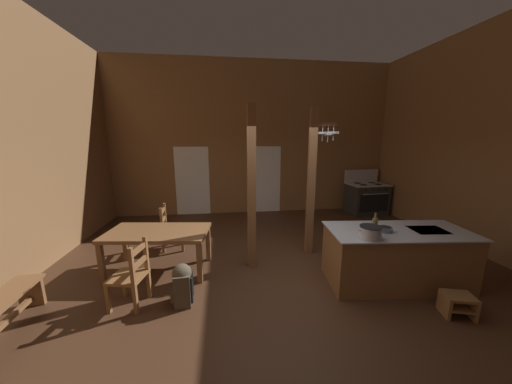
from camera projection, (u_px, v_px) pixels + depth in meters
The scene contains 16 objects.
ground_plane at pixel (283, 282), 4.30m from camera, with size 9.08×8.81×0.10m, color #422819.
wall_back at pixel (253, 139), 7.77m from camera, with size 9.08×0.14×4.52m, color brown.
glazed_door_back_left at pixel (193, 181), 7.73m from camera, with size 1.00×0.01×2.05m, color white.
glazed_panel_back_right at pixel (267, 180), 8.01m from camera, with size 0.84×0.01×2.05m, color white.
kitchen_island at pixel (395, 257), 4.10m from camera, with size 2.24×1.16×0.90m.
stove_range at pixel (366, 198), 7.93m from camera, with size 1.20×0.90×1.32m.
support_post_with_pot_rack at pixel (313, 177), 5.00m from camera, with size 0.56×0.27×2.87m.
support_post_center at pixel (252, 189), 4.47m from camera, with size 0.14×0.14×2.87m.
step_stool at pixel (458, 303), 3.38m from camera, with size 0.42×0.37×0.30m.
dining_table at pixel (158, 236), 4.45m from camera, with size 1.80×1.10×0.74m.
ladderback_chair_near_window at pixel (171, 228), 5.39m from camera, with size 0.45×0.45×0.95m.
ladderback_chair_by_post at pixel (131, 275), 3.55m from camera, with size 0.52×0.52×0.95m.
backpack at pixel (182, 283), 3.61m from camera, with size 0.32×0.34×0.60m.
stockpot_on_counter at pixel (370, 232), 3.66m from camera, with size 0.37×0.31×0.18m.
mixing_bowl_on_counter at pixel (385, 229), 3.94m from camera, with size 0.21×0.21×0.08m.
bottle_tall_on_counter at pixel (375, 226), 3.82m from camera, with size 0.08×0.08×0.33m.
Camera 1 is at (-0.94, -3.81, 2.32)m, focal length 18.03 mm.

